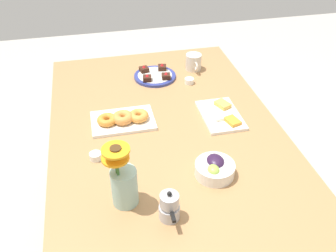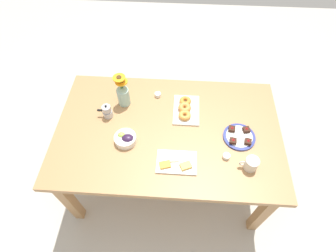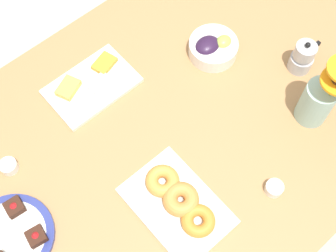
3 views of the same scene
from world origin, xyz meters
name	(u,v)px [view 1 (image 1 of 3)]	position (x,y,z in m)	size (l,w,h in m)	color
ground_plane	(168,240)	(0.00, 0.00, 0.00)	(6.00, 6.00, 0.00)	#B7B2A8
dining_table	(168,149)	(0.00, 0.00, 0.65)	(1.60, 1.00, 0.74)	#A87A4C
coffee_mug	(194,62)	(-0.54, 0.26, 0.79)	(0.12, 0.09, 0.09)	beige
grape_bowl	(215,168)	(0.28, 0.12, 0.77)	(0.15, 0.15, 0.07)	white
cheese_platter	(221,115)	(-0.07, 0.27, 0.75)	(0.26, 0.17, 0.03)	white
croissant_platter	(123,119)	(-0.12, -0.18, 0.76)	(0.19, 0.28, 0.05)	white
jam_cup_honey	(189,81)	(-0.40, 0.20, 0.76)	(0.05, 0.05, 0.03)	white
jam_cup_berry	(96,156)	(0.10, -0.31, 0.76)	(0.05, 0.05, 0.03)	white
dessert_plate	(155,76)	(-0.50, 0.04, 0.75)	(0.22, 0.22, 0.05)	navy
flower_vase	(124,183)	(0.35, -0.23, 0.83)	(0.10, 0.11, 0.25)	#99C1B7
moka_pot	(169,207)	(0.45, -0.09, 0.79)	(0.11, 0.07, 0.12)	#B7B7BC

